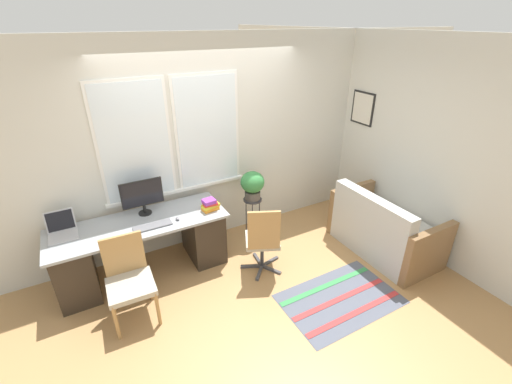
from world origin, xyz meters
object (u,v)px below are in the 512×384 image
at_px(monitor, 142,195).
at_px(keyboard, 153,226).
at_px(mouse, 178,219).
at_px(couch_loveseat, 382,231).
at_px(book_stack, 210,205).
at_px(potted_plant, 252,184).
at_px(desk_chair_wooden, 129,278).
at_px(office_chair_swivel, 263,240).
at_px(plant_stand, 253,204).
at_px(laptop, 62,231).

bearing_deg(monitor, keyboard, -89.08).
height_order(mouse, couch_loveseat, couch_loveseat).
bearing_deg(book_stack, potted_plant, 16.01).
xyz_separation_m(desk_chair_wooden, office_chair_swivel, (1.53, -0.06, -0.00)).
relative_size(plant_stand, potted_plant, 1.50).
bearing_deg(plant_stand, book_stack, -163.99).
relative_size(laptop, plant_stand, 0.53).
height_order(book_stack, desk_chair_wooden, desk_chair_wooden).
bearing_deg(potted_plant, plant_stand, 0.00).
distance_m(keyboard, potted_plant, 1.43).
distance_m(monitor, desk_chair_wooden, 1.00).
xyz_separation_m(laptop, mouse, (1.18, -0.29, -0.04)).
xyz_separation_m(couch_loveseat, potted_plant, (-1.35, 1.13, 0.53)).
bearing_deg(laptop, mouse, -13.86).
distance_m(keyboard, desk_chair_wooden, 0.64).
distance_m(book_stack, couch_loveseat, 2.30).
bearing_deg(book_stack, couch_loveseat, -24.36).
bearing_deg(laptop, desk_chair_wooden, -55.48).
relative_size(mouse, plant_stand, 0.11).
relative_size(keyboard, mouse, 6.20).
bearing_deg(mouse, desk_chair_wooden, -146.29).
bearing_deg(monitor, book_stack, -22.74).
bearing_deg(desk_chair_wooden, keyboard, 51.34).
height_order(keyboard, office_chair_swivel, office_chair_swivel).
bearing_deg(desk_chair_wooden, potted_plant, 23.06).
bearing_deg(potted_plant, couch_loveseat, -39.79).
xyz_separation_m(mouse, potted_plant, (1.12, 0.23, 0.09)).
relative_size(couch_loveseat, plant_stand, 2.31).
bearing_deg(desk_chair_wooden, office_chair_swivel, -0.05).
bearing_deg(mouse, laptop, 166.14).
relative_size(mouse, couch_loveseat, 0.05).
bearing_deg(mouse, couch_loveseat, -19.85).
bearing_deg(couch_loveseat, monitor, 66.06).
relative_size(book_stack, potted_plant, 0.56).
xyz_separation_m(keyboard, desk_chair_wooden, (-0.38, -0.44, -0.26)).
xyz_separation_m(laptop, potted_plant, (2.30, -0.06, 0.05)).
distance_m(office_chair_swivel, couch_loveseat, 1.67).
height_order(monitor, book_stack, monitor).
height_order(desk_chair_wooden, plant_stand, desk_chair_wooden).
height_order(mouse, plant_stand, mouse).
distance_m(laptop, mouse, 1.21).
xyz_separation_m(keyboard, couch_loveseat, (2.76, -0.88, -0.43)).
height_order(desk_chair_wooden, potted_plant, potted_plant).
distance_m(laptop, desk_chair_wooden, 0.95).
bearing_deg(potted_plant, desk_chair_wooden, -159.11).
height_order(mouse, book_stack, book_stack).
bearing_deg(monitor, laptop, -177.05).
relative_size(monitor, couch_loveseat, 0.35).
distance_m(office_chair_swivel, plant_stand, 0.79).
xyz_separation_m(desk_chair_wooden, potted_plant, (1.79, 0.68, 0.36)).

